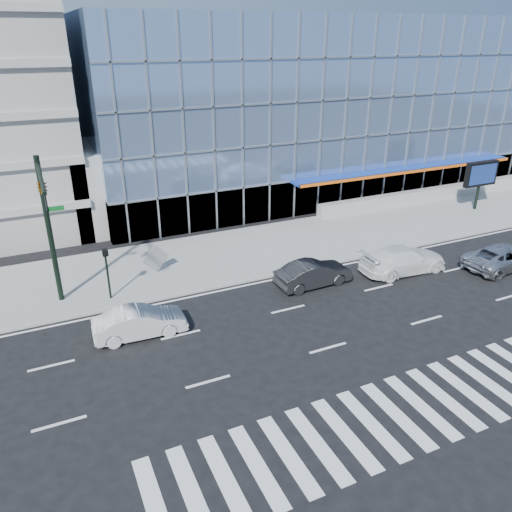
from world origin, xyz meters
The scene contains 13 objects.
ground centered at (0.00, 0.00, 0.00)m, with size 160.00×160.00×0.00m, color black.
sidewalk centered at (0.00, 8.00, 0.07)m, with size 120.00×8.00×0.15m, color gray.
theatre_building centered at (14.00, 26.00, 7.50)m, with size 42.00×26.00×15.00m, color #7392C1.
ramp_block centered at (-6.00, 18.00, 3.00)m, with size 6.00×8.00×6.00m, color gray.
retaining_wall centered at (24.00, 11.60, 0.65)m, with size 30.00×0.80×1.00m, color gray.
traffic_signal centered at (-11.00, 4.57, 6.16)m, with size 1.14×5.74×8.00m.
ped_signal_post centered at (-8.50, 4.94, 2.14)m, with size 0.30×0.33×3.00m.
marquee_sign centered at (22.00, 7.99, 3.07)m, with size 3.20×0.43×4.00m.
silver_suv centered at (14.65, -1.00, 0.74)m, with size 2.46×5.33×1.48m, color #BBBBC0.
white_suv centered at (8.65, 1.16, 0.82)m, with size 2.30×5.67×1.64m, color white.
white_sedan centered at (-7.78, 0.79, 0.74)m, with size 1.56×4.48×1.48m, color silver.
dark_sedan centered at (2.65, 1.87, 0.76)m, with size 1.61×4.62×1.52m, color black.
tilted_panel centered at (-5.33, 7.16, 1.07)m, with size 1.30×0.06×1.30m, color gray.
Camera 1 is at (-11.35, -20.51, 13.57)m, focal length 35.00 mm.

